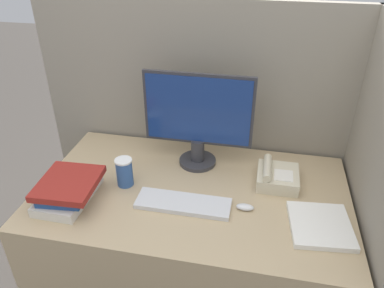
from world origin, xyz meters
TOP-DOWN VIEW (x-y plane):
  - cubicle_panel_rear at (0.00, 0.84)m, footprint 1.77×0.04m
  - cubicle_panel_right at (0.72, 0.43)m, footprint 0.04×0.86m
  - desk at (0.00, 0.40)m, footprint 1.37×0.80m
  - monitor at (-0.02, 0.62)m, footprint 0.51×0.18m
  - keyboard at (-0.02, 0.29)m, footprint 0.40×0.13m
  - mouse at (0.24, 0.32)m, footprint 0.07×0.04m
  - coffee_cup at (-0.30, 0.38)m, footprint 0.08×0.08m
  - book_stack at (-0.50, 0.24)m, footprint 0.25×0.30m
  - desk_telephone at (0.36, 0.53)m, footprint 0.18×0.19m
  - paper_pile at (0.53, 0.27)m, footprint 0.25×0.27m

SIDE VIEW (x-z plane):
  - desk at x=0.00m, z-range 0.00..0.75m
  - cubicle_panel_rear at x=0.00m, z-range 0.00..1.48m
  - cubicle_panel_right at x=0.72m, z-range 0.00..1.48m
  - keyboard at x=-0.02m, z-range 0.75..0.77m
  - paper_pile at x=0.53m, z-range 0.75..0.77m
  - mouse at x=0.24m, z-range 0.75..0.77m
  - desk_telephone at x=0.36m, z-range 0.73..0.83m
  - book_stack at x=-0.50m, z-range 0.75..0.85m
  - coffee_cup at x=-0.30m, z-range 0.75..0.88m
  - monitor at x=-0.02m, z-range 0.75..1.21m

